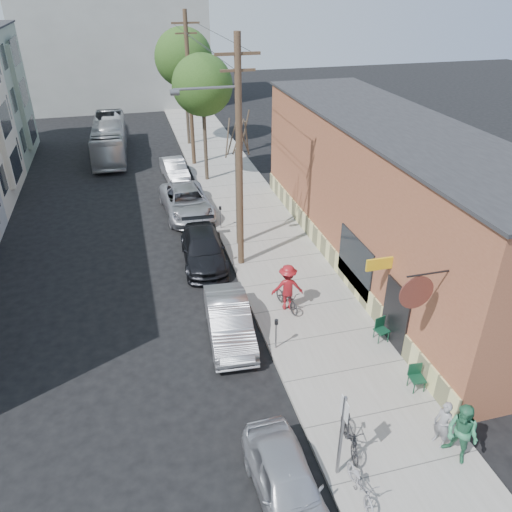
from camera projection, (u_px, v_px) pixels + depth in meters
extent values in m
plane|color=black|center=(214.00, 357.00, 17.89)|extent=(120.00, 120.00, 0.00)
cube|color=gray|center=(252.00, 217.00, 28.06)|extent=(4.50, 58.00, 0.15)
cube|color=#945237|center=(387.00, 196.00, 22.50)|extent=(5.00, 20.00, 6.50)
cube|color=#2B2B2D|center=(397.00, 123.00, 20.88)|extent=(5.20, 20.20, 0.12)
cube|color=#E1DB8C|center=(330.00, 255.00, 23.27)|extent=(0.10, 20.00, 1.10)
cube|color=black|center=(395.00, 317.00, 17.85)|extent=(0.10, 1.60, 2.60)
cube|color=black|center=(355.00, 262.00, 20.65)|extent=(0.08, 3.00, 2.20)
cylinder|color=#5D2A21|center=(416.00, 293.00, 14.51)|extent=(1.10, 0.06, 1.10)
cube|color=gold|center=(379.00, 264.00, 17.53)|extent=(1.00, 0.08, 0.45)
cube|color=gray|center=(17.00, 95.00, 35.53)|extent=(1.10, 3.20, 7.00)
cube|color=#A1A29D|center=(115.00, 44.00, 49.88)|extent=(18.00, 8.00, 12.00)
cube|color=slate|center=(341.00, 437.00, 12.89)|extent=(0.07, 0.07, 2.80)
cube|color=silver|center=(344.00, 409.00, 12.40)|extent=(0.02, 0.45, 0.60)
cylinder|color=slate|center=(276.00, 335.00, 17.86)|extent=(0.06, 0.06, 1.10)
cylinder|color=black|center=(276.00, 322.00, 17.57)|extent=(0.14, 0.14, 0.18)
cylinder|color=slate|center=(221.00, 218.00, 26.46)|extent=(0.06, 0.06, 1.10)
cylinder|color=black|center=(220.00, 208.00, 26.17)|extent=(0.14, 0.14, 0.18)
cylinder|color=#503A28|center=(239.00, 160.00, 21.07)|extent=(0.28, 0.28, 10.00)
cube|color=#503A28|center=(238.00, 54.00, 19.00)|extent=(1.80, 0.12, 0.12)
cube|color=#503A28|center=(238.00, 70.00, 19.30)|extent=(1.40, 0.10, 0.10)
cylinder|color=slate|center=(175.00, 92.00, 19.09)|extent=(0.35, 0.24, 0.24)
cylinder|color=#503A28|center=(190.00, 92.00, 33.45)|extent=(0.28, 0.28, 10.00)
cube|color=#503A28|center=(185.00, 23.00, 31.39)|extent=(1.80, 0.12, 0.12)
cube|color=#503A28|center=(186.00, 33.00, 31.69)|extent=(1.40, 0.10, 0.10)
cylinder|color=#44392C|center=(238.00, 198.00, 24.05)|extent=(0.24, 0.24, 4.83)
cylinder|color=#44392C|center=(205.00, 137.00, 31.76)|extent=(0.24, 0.24, 5.66)
sphere|color=#31571E|center=(202.00, 85.00, 30.20)|extent=(3.70, 3.70, 3.70)
cylinder|color=#44392C|center=(187.00, 105.00, 38.69)|extent=(0.24, 0.24, 6.11)
sphere|color=#31571E|center=(184.00, 57.00, 37.00)|extent=(4.29, 4.29, 4.29)
imported|color=gray|center=(443.00, 424.00, 14.05)|extent=(0.52, 0.65, 1.54)
imported|color=#317B53|center=(462.00, 434.00, 13.53)|extent=(0.98, 1.11, 1.91)
imported|color=maroon|center=(288.00, 287.00, 19.82)|extent=(1.38, 0.94, 1.97)
imported|color=black|center=(287.00, 299.00, 20.10)|extent=(0.94, 1.74, 0.87)
imported|color=black|center=(350.00, 435.00, 14.03)|extent=(0.70, 1.74, 1.02)
imported|color=gray|center=(361.00, 485.00, 12.79)|extent=(0.55, 1.56, 0.82)
imported|color=#B7B8C0|center=(287.00, 483.00, 12.69)|extent=(1.71, 4.00, 1.35)
imported|color=#A2A3AA|center=(229.00, 321.00, 18.57)|extent=(1.85, 4.50, 1.45)
imported|color=black|center=(203.00, 249.00, 23.51)|extent=(2.22, 4.91, 1.39)
imported|color=#ADAEB5|center=(187.00, 202.00, 28.22)|extent=(2.79, 5.58, 1.52)
imported|color=#B8B9C0|center=(175.00, 169.00, 33.32)|extent=(1.70, 4.07, 1.31)
imported|color=silver|center=(109.00, 138.00, 37.31)|extent=(2.54, 9.57, 2.65)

